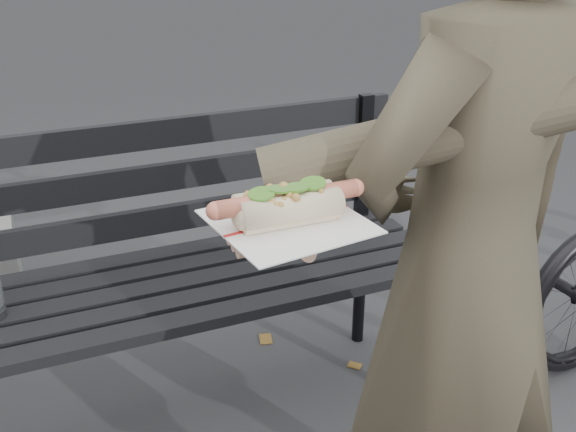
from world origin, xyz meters
name	(u,v)px	position (x,y,z in m)	size (l,w,h in m)	color
park_bench	(162,257)	(-0.08, 0.82, 0.52)	(1.50, 0.44, 0.88)	black
person	(466,271)	(0.33, 0.05, 0.80)	(0.58, 0.38, 1.59)	#46402F
held_hotdog	(389,157)	(0.12, 0.01, 1.06)	(0.63, 0.32, 0.20)	#46402F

